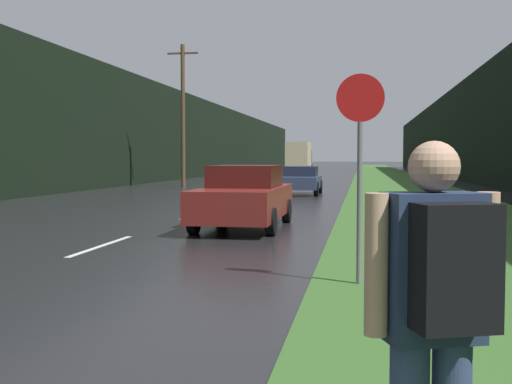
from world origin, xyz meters
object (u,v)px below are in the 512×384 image
Objects in this scene: hitchhiker_with_backpack at (436,316)px; car_passing_near at (244,197)px; car_passing_far at (301,180)px; delivery_truck at (299,157)px; stop_sign at (360,158)px.

hitchhiker_with_backpack reaches higher than car_passing_near.
car_passing_far is at bearing -90.00° from car_passing_near.
car_passing_far is 43.68m from delivery_truck.
stop_sign is at bearing 112.64° from car_passing_near.
car_passing_far is 0.54× the size of delivery_truck.
car_passing_far is (-3.16, 27.01, -0.35)m from hitchhiker_with_backpack.
stop_sign is 0.59× the size of car_passing_near.
delivery_truck is at bearing 76.44° from hitchhiker_with_backpack.
hitchhiker_with_backpack is 70.86m from delivery_truck.
hitchhiker_with_backpack is at bearing -83.96° from delivery_truck.
hitchhiker_with_backpack is (0.35, -5.82, -0.68)m from stop_sign.
stop_sign is 21.40m from car_passing_far.
stop_sign is 1.58× the size of hitchhiker_with_backpack.
car_passing_near is (-2.81, 6.73, -0.94)m from stop_sign.
delivery_truck reaches higher than hitchhiker_with_backpack.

